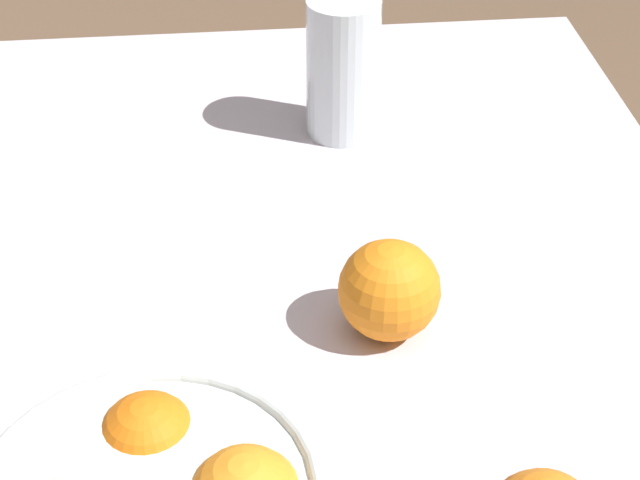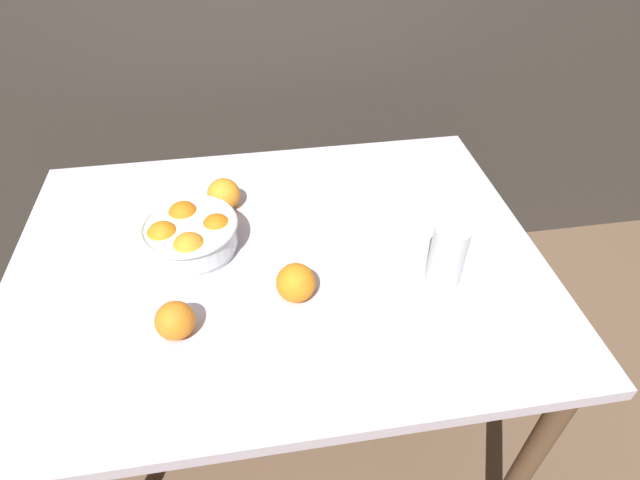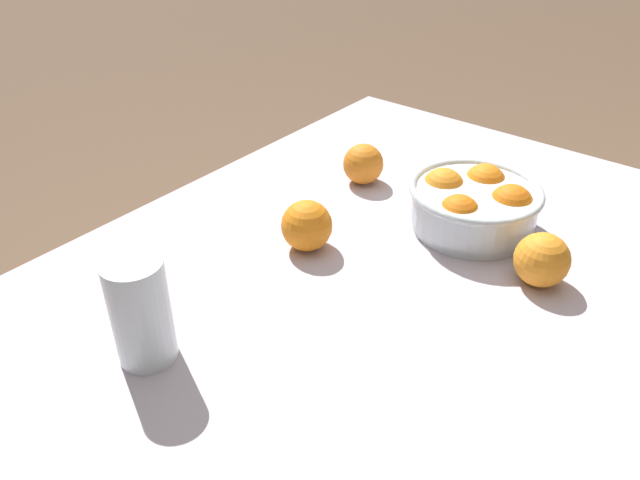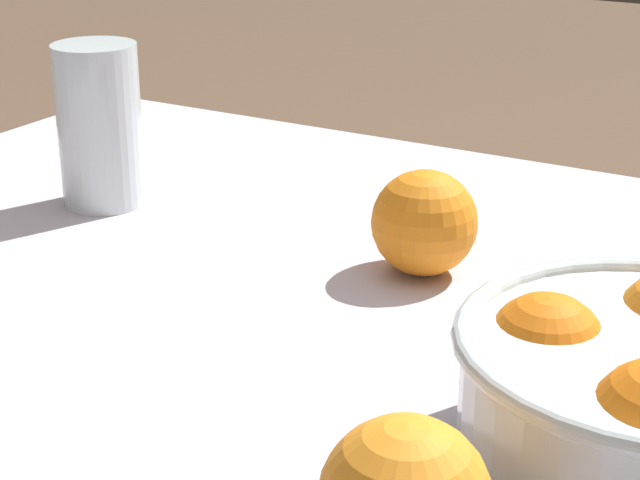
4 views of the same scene
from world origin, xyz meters
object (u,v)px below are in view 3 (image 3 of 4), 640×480
at_px(juice_glass, 141,316).
at_px(orange_loose_aside, 542,260).
at_px(fruit_bowl, 474,204).
at_px(orange_loose_front, 363,164).
at_px(orange_loose_near_bowl, 307,226).

xyz_separation_m(juice_glass, orange_loose_aside, (-0.46, 0.33, -0.03)).
bearing_deg(orange_loose_aside, fruit_bowl, -117.24).
bearing_deg(juice_glass, orange_loose_aside, 144.50).
height_order(fruit_bowl, orange_loose_front, fruit_bowl).
xyz_separation_m(orange_loose_front, orange_loose_aside, (0.10, 0.38, 0.00)).
bearing_deg(orange_loose_near_bowl, juice_glass, -0.00).
bearing_deg(orange_loose_front, orange_loose_aside, 75.90).
xyz_separation_m(fruit_bowl, juice_glass, (0.53, -0.18, 0.02)).
xyz_separation_m(juice_glass, orange_loose_near_bowl, (-0.32, 0.00, -0.03)).
relative_size(juice_glass, orange_loose_aside, 1.80).
bearing_deg(orange_loose_aside, orange_loose_near_bowl, -66.64).
height_order(fruit_bowl, orange_loose_near_bowl, fruit_bowl).
bearing_deg(orange_loose_aside, juice_glass, -35.50).
relative_size(fruit_bowl, orange_loose_front, 2.86).
height_order(orange_loose_front, orange_loose_aside, orange_loose_aside).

